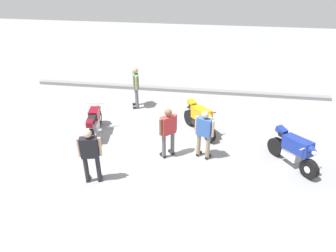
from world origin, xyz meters
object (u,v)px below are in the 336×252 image
person_in_red_shirt (168,130)px  motorcycle_orange_sportbike (200,118)px  person_in_black_shirt (90,153)px  person_in_blue_shirt (204,132)px  motorcycle_maroon_cruiser (94,123)px  person_in_green_shirt (136,85)px  motorcycle_blue_sportbike (294,149)px

person_in_red_shirt → motorcycle_orange_sportbike: bearing=-71.8°
person_in_red_shirt → person_in_black_shirt: (-1.97, -1.60, 0.02)m
motorcycle_orange_sportbike → person_in_red_shirt: 1.94m
motorcycle_orange_sportbike → person_in_red_shirt: bearing=-63.8°
person_in_black_shirt → motorcycle_orange_sportbike: bearing=-55.0°
person_in_blue_shirt → motorcycle_maroon_cruiser: bearing=102.7°
person_in_green_shirt → person_in_black_shirt: (-0.10, -5.05, -0.00)m
motorcycle_maroon_cruiser → motorcycle_blue_sportbike: (6.73, -0.86, 0.07)m
motorcycle_maroon_cruiser → person_in_red_shirt: 3.00m
motorcycle_maroon_cruiser → person_in_black_shirt: person_in_black_shirt is taller
motorcycle_maroon_cruiser → motorcycle_blue_sportbike: motorcycle_blue_sportbike is taller
motorcycle_maroon_cruiser → person_in_black_shirt: bearing=-170.6°
person_in_red_shirt → person_in_green_shirt: size_ratio=0.98×
person_in_blue_shirt → person_in_black_shirt: (-3.11, -1.68, 0.04)m
motorcycle_orange_sportbike → person_in_black_shirt: (-2.90, -3.26, 0.42)m
motorcycle_maroon_cruiser → motorcycle_orange_sportbike: 3.83m
motorcycle_orange_sportbike → person_in_green_shirt: 3.35m
motorcycle_blue_sportbike → person_in_blue_shirt: person_in_blue_shirt is taller
motorcycle_orange_sportbike → person_in_red_shirt: (-0.93, -1.66, 0.40)m
person_in_green_shirt → person_in_red_shirt: bearing=100.8°
motorcycle_maroon_cruiser → person_in_black_shirt: (0.85, -2.50, 0.49)m
motorcycle_blue_sportbike → person_in_blue_shirt: bearing=-125.6°
motorcycle_blue_sportbike → person_in_black_shirt: bearing=-109.1°
motorcycle_maroon_cruiser → person_in_green_shirt: person_in_green_shirt is taller
person_in_blue_shirt → motorcycle_blue_sportbike: bearing=-66.5°
person_in_green_shirt → person_in_black_shirt: 5.06m
motorcycle_orange_sportbike → person_in_black_shirt: 4.38m
motorcycle_maroon_cruiser → person_in_green_shirt: size_ratio=1.19×
person_in_blue_shirt → person_in_green_shirt: bearing=66.0°
person_in_red_shirt → motorcycle_maroon_cruiser: bearing=29.7°
person_in_black_shirt → motorcycle_maroon_cruiser: bearing=5.5°
motorcycle_maroon_cruiser → person_in_green_shirt: bearing=-29.9°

